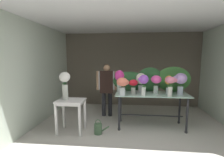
{
  "coord_description": "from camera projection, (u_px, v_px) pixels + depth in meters",
  "views": [
    {
      "loc": [
        -0.03,
        -2.53,
        1.71
      ],
      "look_at": [
        -0.45,
        1.48,
        1.13
      ],
      "focal_mm": 28.01,
      "sensor_mm": 36.0,
      "label": 1
    }
  ],
  "objects": [
    {
      "name": "foliage_backdrop",
      "position": [
        153.0,
        80.0,
        4.56
      ],
      "size": [
        2.0,
        0.26,
        0.65
      ],
      "color": "#28562D",
      "rests_on": "display_table_glass"
    },
    {
      "name": "side_table_white",
      "position": [
        71.0,
        105.0,
        4.03
      ],
      "size": [
        0.62,
        0.53,
        0.77
      ],
      "color": "white",
      "rests_on": "ground"
    },
    {
      "name": "vase_violet_peonies",
      "position": [
        144.0,
        82.0,
        3.97
      ],
      "size": [
        0.24,
        0.22,
        0.49
      ],
      "color": "silver",
      "rests_on": "display_table_glass"
    },
    {
      "name": "wall_back",
      "position": [
        131.0,
        70.0,
        6.42
      ],
      "size": [
        4.95,
        0.12,
        2.62
      ],
      "primitive_type": "cube",
      "color": "#706656",
      "rests_on": "ground"
    },
    {
      "name": "vase_magenta_tulips",
      "position": [
        120.0,
        79.0,
        4.36
      ],
      "size": [
        0.24,
        0.23,
        0.56
      ],
      "color": "silver",
      "rests_on": "display_table_glass"
    },
    {
      "name": "ceiling_slab",
      "position": [
        132.0,
        19.0,
        4.28
      ],
      "size": [
        5.07,
        4.06,
        0.12
      ],
      "primitive_type": "cube",
      "color": "silver",
      "rests_on": "wall_back"
    },
    {
      "name": "vase_crimson_ranunculus",
      "position": [
        133.0,
        85.0,
        4.2
      ],
      "size": [
        0.21,
        0.21,
        0.36
      ],
      "color": "silver",
      "rests_on": "display_table_glass"
    },
    {
      "name": "vase_coral_freesia",
      "position": [
        122.0,
        84.0,
        4.04
      ],
      "size": [
        0.29,
        0.26,
        0.42
      ],
      "color": "silver",
      "rests_on": "display_table_glass"
    },
    {
      "name": "vase_sunset_dahlias",
      "position": [
        169.0,
        83.0,
        4.22
      ],
      "size": [
        0.23,
        0.19,
        0.45
      ],
      "color": "silver",
      "rests_on": "display_table_glass"
    },
    {
      "name": "display_table_glass",
      "position": [
        151.0,
        99.0,
        4.34
      ],
      "size": [
        1.76,
        0.82,
        0.87
      ],
      "color": "#AFD7C5",
      "rests_on": "ground"
    },
    {
      "name": "florist",
      "position": [
        107.0,
        84.0,
        5.15
      ],
      "size": [
        0.63,
        0.24,
        1.55
      ],
      "color": "#232328",
      "rests_on": "ground"
    },
    {
      "name": "vase_ivory_anemones",
      "position": [
        141.0,
        81.0,
        4.4
      ],
      "size": [
        0.26,
        0.25,
        0.49
      ],
      "color": "silver",
      "rests_on": "display_table_glass"
    },
    {
      "name": "ground_plane",
      "position": [
        131.0,
        123.0,
        4.67
      ],
      "size": [
        8.67,
        8.67,
        0.0
      ],
      "primitive_type": "plane",
      "color": "beige"
    },
    {
      "name": "vase_lilac_snapdragons",
      "position": [
        181.0,
        81.0,
        4.1
      ],
      "size": [
        0.31,
        0.28,
        0.52
      ],
      "color": "silver",
      "rests_on": "display_table_glass"
    },
    {
      "name": "vase_rosy_hydrangea",
      "position": [
        171.0,
        83.0,
        3.93
      ],
      "size": [
        0.26,
        0.24,
        0.45
      ],
      "color": "silver",
      "rests_on": "display_table_glass"
    },
    {
      "name": "vase_white_roses_tall",
      "position": [
        65.0,
        83.0,
        3.97
      ],
      "size": [
        0.25,
        0.25,
        0.64
      ],
      "color": "silver",
      "rests_on": "side_table_white"
    },
    {
      "name": "wall_left",
      "position": [
        40.0,
        74.0,
        4.74
      ],
      "size": [
        0.12,
        4.06,
        2.62
      ],
      "primitive_type": "cube",
      "color": "silver",
      "rests_on": "ground"
    },
    {
      "name": "watering_can",
      "position": [
        98.0,
        129.0,
        4.0
      ],
      "size": [
        0.35,
        0.18,
        0.34
      ],
      "color": "#4C704C",
      "rests_on": "ground"
    },
    {
      "name": "vase_fuchsia_lilies",
      "position": [
        156.0,
        82.0,
        4.2
      ],
      "size": [
        0.24,
        0.24,
        0.45
      ],
      "color": "silver",
      "rests_on": "display_table_glass"
    }
  ]
}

